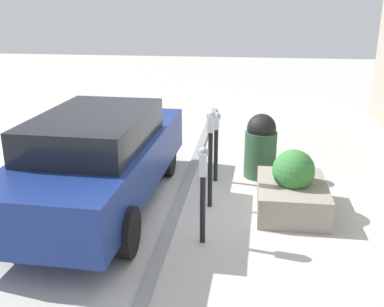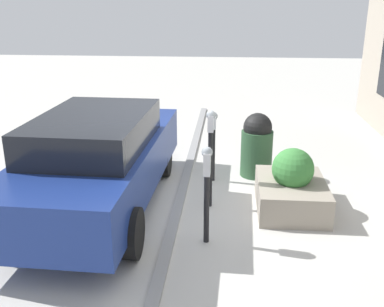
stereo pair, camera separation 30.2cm
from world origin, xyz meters
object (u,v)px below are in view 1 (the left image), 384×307
Objects in this scene: parked_car_front at (100,157)px; parking_meter_nearest at (203,180)px; trash_bin at (261,146)px; parking_meter_second at (211,145)px; parking_meter_middle at (216,136)px; planter_box at (292,190)px.

parking_meter_nearest is at bearing -116.79° from parked_car_front.
parking_meter_nearest is 2.69m from trash_bin.
parking_meter_second is 1.31× the size of trash_bin.
parking_meter_middle is 2.14m from parked_car_front.
parking_meter_nearest is at bearing 162.80° from trash_bin.
planter_box is (1.13, -1.27, -0.55)m from parking_meter_nearest.
parking_meter_nearest is 0.96× the size of planter_box.
parking_meter_nearest is 1.14m from parking_meter_second.
parking_meter_nearest is 1.14× the size of trash_bin.
trash_bin is (2.55, -0.79, -0.31)m from parking_meter_nearest.
parking_meter_second is at bearing 0.40° from parking_meter_nearest.
parking_meter_second is 1.73m from parked_car_front.
parking_meter_second is 0.34× the size of parked_car_front.
parking_meter_middle is 0.91× the size of planter_box.
parked_car_front is at bearing 123.01° from trash_bin.
parking_meter_nearest reaches higher than parking_meter_middle.
parking_meter_second is 1.68m from trash_bin.
planter_box is at bearing -48.17° from parking_meter_nearest.
parked_car_front is (0.93, 1.71, -0.08)m from parking_meter_nearest.
parked_car_front is (-0.20, 1.70, -0.20)m from parking_meter_second.
parking_meter_middle is at bearing 0.19° from parking_meter_nearest.
parking_meter_middle is 1.07× the size of trash_bin.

